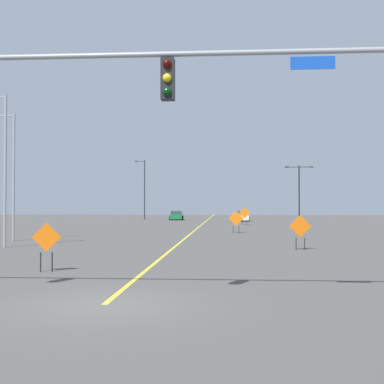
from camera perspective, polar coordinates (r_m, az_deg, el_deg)
The scene contains 12 objects.
ground at distance 13.35m, azimuth -9.79°, elevation -12.32°, with size 207.09×207.09×0.00m, color #4C4947.
road_centre_stripe at distance 70.37m, azimuth 1.43°, elevation -3.40°, with size 0.16×115.05×0.01m.
street_lamp_far_left at distance 62.09m, azimuth 11.90°, elevation 0.28°, with size 3.35×0.24×7.10m.
street_lamp_mid_right at distance 31.74m, azimuth -20.48°, elevation 3.10°, with size 2.48×0.24×8.94m.
street_lamp_far_right at distance 82.80m, azimuth -5.40°, elevation 0.52°, with size 1.68×0.24×9.59m.
street_lamp_near_right at distance 36.96m, azimuth -19.53°, elevation 2.26°, with size 2.04×0.24×8.75m.
construction_sign_median_near at distance 44.56m, azimuth 4.96°, elevation -3.06°, with size 1.31×0.21×1.93m.
construction_sign_right_shoulder at distance 19.93m, azimuth -15.97°, elevation -5.24°, with size 1.08×0.21×1.84m.
construction_sign_median_far at distance 28.84m, azimuth 12.03°, elevation -3.96°, with size 1.23×0.20×1.93m.
construction_sign_left_lane at distance 61.63m, azimuth 5.91°, elevation -2.44°, with size 1.32×0.14×2.11m.
car_white_passing at distance 75.19m, azimuth 5.57°, elevation -2.72°, with size 2.22×4.30×1.49m.
car_green_mid at distance 80.72m, azimuth -1.75°, elevation -2.64°, with size 2.29×4.42×1.43m.
Camera 1 is at (3.11, -12.73, 2.55)m, focal length 47.64 mm.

